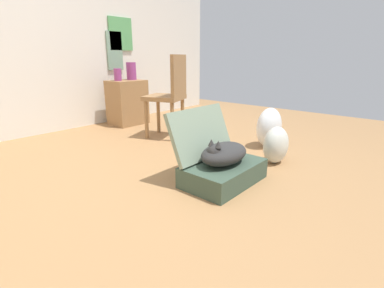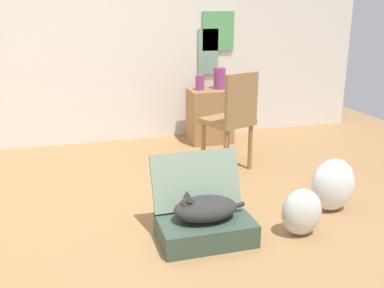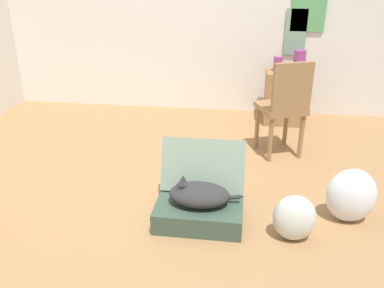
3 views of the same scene
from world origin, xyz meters
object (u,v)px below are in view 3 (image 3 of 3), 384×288
side_table (285,97)px  chair (284,105)px  plastic_bag_white (294,218)px  vase_short (299,61)px  suitcase_base (199,213)px  cat (198,194)px  vase_tall (278,64)px  plastic_bag_clear (351,196)px

side_table → chair: bearing=-96.0°
plastic_bag_white → vase_short: (0.22, 2.36, 0.57)m
suitcase_base → cat: (-0.01, 0.00, 0.16)m
plastic_bag_white → vase_short: size_ratio=1.40×
plastic_bag_white → side_table: (0.10, 2.33, 0.14)m
vase_tall → plastic_bag_white: bearing=-89.5°
suitcase_base → chair: bearing=61.9°
suitcase_base → plastic_bag_white: size_ratio=1.87×
cat → vase_short: 2.47m
vase_tall → cat: bearing=-106.4°
chair → suitcase_base: bearing=40.3°
suitcase_base → vase_short: 2.51m
plastic_bag_white → cat: bearing=171.1°
vase_tall → suitcase_base: bearing=-106.2°
cat → side_table: size_ratio=0.83×
vase_short → chair: 1.04m
vase_tall → vase_short: vase_short is taller
side_table → suitcase_base: bearing=-109.1°
vase_tall → chair: 1.00m
plastic_bag_white → vase_tall: 2.41m
plastic_bag_white → vase_short: vase_short is taller
suitcase_base → cat: bearing=176.9°
side_table → vase_tall: bearing=174.0°
suitcase_base → plastic_bag_clear: bearing=9.2°
suitcase_base → chair: chair is taller
suitcase_base → vase_tall: 2.41m
plastic_bag_white → chair: size_ratio=0.35×
suitcase_base → cat: 0.16m
plastic_bag_clear → chair: size_ratio=0.44×
side_table → vase_short: vase_short is taller
cat → plastic_bag_clear: (1.10, 0.18, -0.03)m
plastic_bag_clear → chair: bearing=111.6°
cat → vase_short: (0.90, 2.25, 0.50)m
cat → side_table: 2.36m
suitcase_base → side_table: bearing=70.9°
suitcase_base → side_table: (0.77, 2.23, 0.23)m
plastic_bag_clear → plastic_bag_white: bearing=-146.5°
vase_short → chair: bearing=-102.6°
plastic_bag_clear → chair: 1.20m
vase_tall → vase_short: (0.24, 0.01, 0.04)m
plastic_bag_white → plastic_bag_clear: 0.51m
suitcase_base → cat: cat is taller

